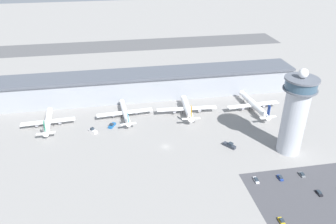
{
  "coord_description": "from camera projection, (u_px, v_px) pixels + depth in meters",
  "views": [
    {
      "loc": [
        -26.15,
        -156.38,
        108.81
      ],
      "look_at": [
        5.04,
        20.53,
        11.71
      ],
      "focal_mm": 35.0,
      "sensor_mm": 36.0,
      "label": 1
    }
  ],
  "objects": [
    {
      "name": "car_maroon_suv",
      "position": [
        319.0,
        193.0,
        156.11
      ],
      "size": [
        1.74,
        4.27,
        1.37
      ],
      "color": "black",
      "rests_on": "ground"
    },
    {
      "name": "service_truck_fuel",
      "position": [
        112.0,
        125.0,
        211.09
      ],
      "size": [
        5.29,
        6.92,
        2.4
      ],
      "color": "black",
      "rests_on": "ground"
    },
    {
      "name": "airplane_gate_charlie",
      "position": [
        187.0,
        108.0,
        223.85
      ],
      "size": [
        41.44,
        32.63,
        13.81
      ],
      "color": "white",
      "rests_on": "ground"
    },
    {
      "name": "car_navy_sedan",
      "position": [
        302.0,
        175.0,
        168.04
      ],
      "size": [
        1.96,
        4.16,
        1.42
      ],
      "color": "black",
      "rests_on": "ground"
    },
    {
      "name": "car_white_wagon",
      "position": [
        282.0,
        221.0,
        140.67
      ],
      "size": [
        1.88,
        4.26,
        1.55
      ],
      "color": "black",
      "rests_on": "ground"
    },
    {
      "name": "parking_lot_surface",
      "position": [
        317.0,
        193.0,
        156.76
      ],
      "size": [
        64.0,
        40.0,
        0.01
      ],
      "primitive_type": "cube",
      "color": "#424247",
      "rests_on": "ground"
    },
    {
      "name": "ground_plane",
      "position": [
        166.0,
        147.0,
        191.22
      ],
      "size": [
        1000.0,
        1000.0,
        0.0
      ],
      "primitive_type": "plane",
      "color": "gray"
    },
    {
      "name": "runway_strip",
      "position": [
        135.0,
        45.0,
        369.07
      ],
      "size": [
        331.94,
        44.0,
        0.01
      ],
      "primitive_type": "cube",
      "color": "#515154",
      "rests_on": "ground"
    },
    {
      "name": "car_grey_coupe",
      "position": [
        256.0,
        180.0,
        164.38
      ],
      "size": [
        1.9,
        4.85,
        1.38
      ],
      "color": "black",
      "rests_on": "ground"
    },
    {
      "name": "airplane_gate_bravo",
      "position": [
        125.0,
        112.0,
        219.84
      ],
      "size": [
        37.94,
        34.55,
        11.47
      ],
      "color": "white",
      "rests_on": "ground"
    },
    {
      "name": "service_truck_water",
      "position": [
        230.0,
        145.0,
        190.54
      ],
      "size": [
        6.62,
        7.8,
        3.13
      ],
      "color": "black",
      "rests_on": "ground"
    },
    {
      "name": "airplane_gate_delta",
      "position": [
        254.0,
        105.0,
        228.55
      ],
      "size": [
        38.4,
        40.74,
        13.48
      ],
      "color": "white",
      "rests_on": "ground"
    },
    {
      "name": "service_truck_catering",
      "position": [
        256.0,
        109.0,
        231.0
      ],
      "size": [
        5.2,
        7.9,
        2.74
      ],
      "color": "black",
      "rests_on": "ground"
    },
    {
      "name": "airplane_gate_alpha",
      "position": [
        48.0,
        121.0,
        209.4
      ],
      "size": [
        33.86,
        32.47,
        12.35
      ],
      "color": "white",
      "rests_on": "ground"
    },
    {
      "name": "control_tower",
      "position": [
        295.0,
        113.0,
        176.45
      ],
      "size": [
        17.74,
        17.74,
        49.83
      ],
      "color": "#ADB2BC",
      "rests_on": "ground"
    },
    {
      "name": "terminal_building",
      "position": [
        150.0,
        84.0,
        247.21
      ],
      "size": [
        221.29,
        25.0,
        19.35
      ],
      "color": "#9399A3",
      "rests_on": "ground"
    },
    {
      "name": "service_truck_baggage",
      "position": [
        93.0,
        131.0,
        205.01
      ],
      "size": [
        5.82,
        6.38,
        2.8
      ],
      "color": "black",
      "rests_on": "ground"
    },
    {
      "name": "car_green_van",
      "position": [
        280.0,
        178.0,
        165.81
      ],
      "size": [
        1.79,
        4.33,
        1.59
      ],
      "color": "black",
      "rests_on": "ground"
    }
  ]
}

